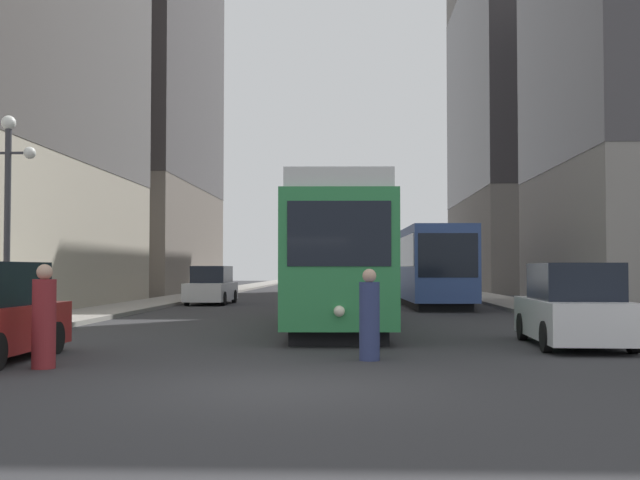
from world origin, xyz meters
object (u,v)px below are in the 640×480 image
(streetcar, at_px, (336,255))
(lamp_post_left_near, at_px, (8,189))
(transit_bus, at_px, (428,263))
(pedestrian_crossing_far, at_px, (44,320))
(pedestrian_crossing_near, at_px, (369,318))
(parked_car_left_near, at_px, (212,286))
(parked_car_right_far, at_px, (573,308))

(streetcar, xyz_separation_m, lamp_post_left_near, (-8.17, -3.72, 1.61))
(transit_bus, distance_m, pedestrian_crossing_far, 25.13)
(pedestrian_crossing_near, distance_m, lamp_post_left_near, 10.61)
(transit_bus, height_order, pedestrian_crossing_far, transit_bus)
(transit_bus, bearing_deg, streetcar, -108.08)
(parked_car_left_near, bearing_deg, transit_bus, -4.98)
(transit_bus, xyz_separation_m, pedestrian_crossing_far, (-8.70, -23.55, -1.12))
(transit_bus, bearing_deg, lamp_post_left_near, -126.87)
(transit_bus, relative_size, pedestrian_crossing_near, 7.31)
(streetcar, distance_m, lamp_post_left_near, 9.12)
(streetcar, relative_size, pedestrian_crossing_near, 7.76)
(parked_car_right_far, bearing_deg, transit_bus, -83.81)
(lamp_post_left_near, bearing_deg, parked_car_right_far, -8.32)
(parked_car_left_near, height_order, pedestrian_crossing_far, parked_car_left_near)
(transit_bus, height_order, parked_car_left_near, transit_bus)
(streetcar, relative_size, parked_car_right_far, 2.86)
(parked_car_left_near, height_order, lamp_post_left_near, lamp_post_left_near)
(lamp_post_left_near, bearing_deg, pedestrian_crossing_near, -28.23)
(parked_car_left_near, xyz_separation_m, lamp_post_left_near, (-1.90, -18.30, 2.87))
(parked_car_left_near, bearing_deg, parked_car_right_far, -59.61)
(parked_car_left_near, distance_m, pedestrian_crossing_near, 24.19)
(streetcar, height_order, transit_bus, streetcar)
(parked_car_left_near, bearing_deg, streetcar, -66.09)
(streetcar, bearing_deg, pedestrian_crossing_near, -86.49)
(lamp_post_left_near, bearing_deg, parked_car_left_near, 84.07)
(streetcar, bearing_deg, parked_car_left_near, 111.32)
(streetcar, height_order, parked_car_right_far, streetcar)
(transit_bus, distance_m, pedestrian_crossing_near, 22.37)
(streetcar, xyz_separation_m, parked_car_left_near, (-6.27, 14.58, -1.26))
(pedestrian_crossing_far, bearing_deg, pedestrian_crossing_near, 21.89)
(parked_car_right_far, xyz_separation_m, pedestrian_crossing_far, (-10.07, -4.28, -0.02))
(parked_car_left_near, bearing_deg, pedestrian_crossing_far, -85.81)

